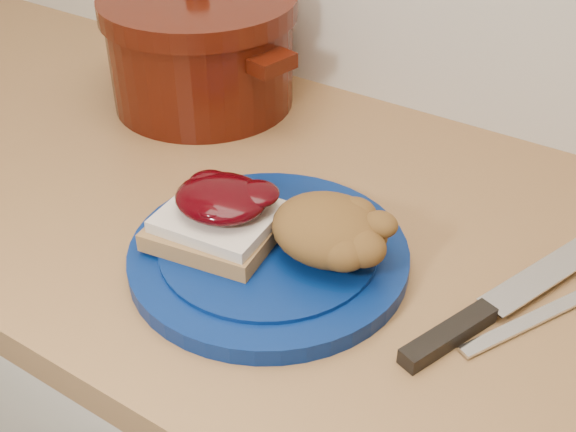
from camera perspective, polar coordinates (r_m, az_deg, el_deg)
The scene contains 7 objects.
plate at distance 0.73m, azimuth -1.53°, elevation -3.13°, with size 0.28×0.28×0.02m, color #061B54.
sandwich at distance 0.72m, azimuth -5.51°, elevation 0.09°, with size 0.13×0.12×0.06m.
stuffing_mound at distance 0.69m, azimuth 3.27°, elevation -1.07°, with size 0.11×0.10×0.06m, color brown.
chef_knife at distance 0.68m, azimuth 14.78°, elevation -7.69°, with size 0.12×0.28×0.02m.
butter_knife at distance 0.71m, azimuth 19.32°, elevation -7.45°, with size 0.19×0.01×0.00m, color silver.
dutch_oven at distance 1.01m, azimuth -6.87°, elevation 12.91°, with size 0.32×0.31×0.17m.
pepper_grinder at distance 1.02m, azimuth -7.43°, elevation 12.15°, with size 0.06×0.06×0.12m.
Camera 1 is at (0.31, 0.95, 1.36)m, focal length 45.00 mm.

